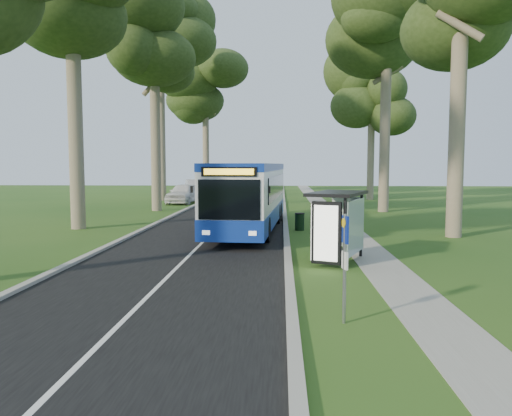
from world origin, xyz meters
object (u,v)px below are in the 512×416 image
(car_white, at_px, (184,193))
(car_silver, at_px, (196,188))
(bus_stop_sign, at_px, (345,255))
(bus_shelter, at_px, (343,214))
(litter_bin, at_px, (300,222))
(bus, at_px, (250,196))

(car_white, distance_m, car_silver, 9.79)
(car_white, bearing_deg, bus_stop_sign, -66.76)
(bus_shelter, xyz_separation_m, car_white, (-10.16, 24.92, -0.80))
(bus_stop_sign, relative_size, bus_shelter, 0.73)
(litter_bin, distance_m, car_white, 19.00)
(bus_stop_sign, distance_m, bus_shelter, 6.27)
(bus, bearing_deg, car_white, 114.97)
(bus, xyz_separation_m, car_silver, (-7.27, 26.58, -0.85))
(car_white, xyz_separation_m, car_silver, (-0.66, 9.77, 0.01))
(bus, height_order, litter_bin, bus)
(bus_stop_sign, bearing_deg, litter_bin, 79.61)
(bus_stop_sign, bearing_deg, bus_shelter, 71.54)
(bus, xyz_separation_m, litter_bin, (2.46, 0.12, -1.27))
(car_white, bearing_deg, bus, -62.17)
(car_white, bearing_deg, bus_shelter, -61.44)
(bus, height_order, car_white, bus)
(car_silver, bearing_deg, car_white, -102.10)
(bus_stop_sign, xyz_separation_m, car_silver, (-10.10, 40.91, -0.56))
(litter_bin, bearing_deg, car_white, 118.50)
(bus_shelter, relative_size, car_white, 0.62)
(bus, height_order, bus_shelter, bus)
(bus, distance_m, litter_bin, 2.77)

